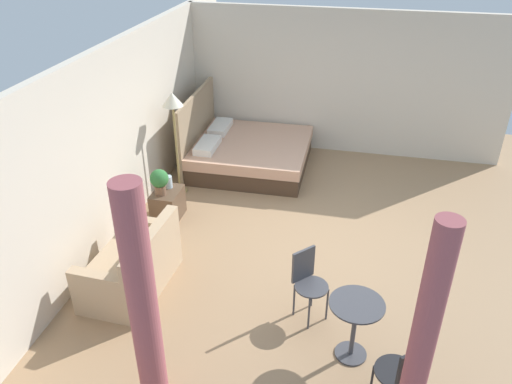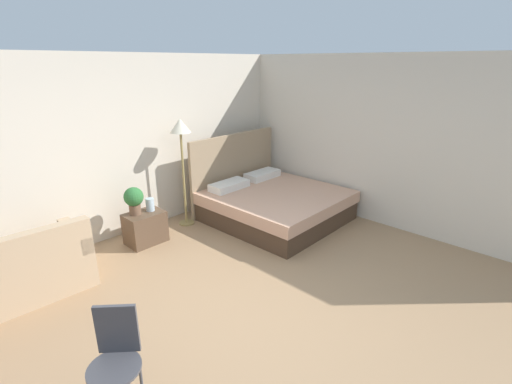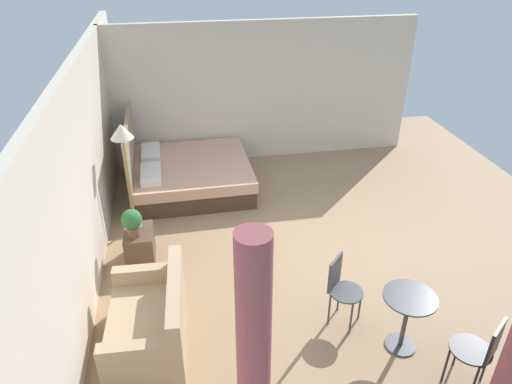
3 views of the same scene
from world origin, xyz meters
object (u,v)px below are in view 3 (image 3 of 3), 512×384
Objects in this scene: cafe_chair_near_window at (341,285)px; cafe_chair_near_couch at (482,348)px; bed at (187,173)px; balcony_table at (407,313)px; couch at (151,324)px; nightstand at (140,245)px; floor_lamp at (123,141)px; vase at (137,221)px; potted_plant at (132,221)px.

cafe_chair_near_couch is at bearing -137.96° from cafe_chair_near_window.
bed is 2.86× the size of balcony_table.
couch is 1.55× the size of cafe_chair_near_window.
cafe_chair_near_couch is (-0.62, -0.46, 0.04)m from balcony_table.
balcony_table is (-2.11, -2.88, 0.26)m from nightstand.
bed reaches higher than nightstand.
couch reaches higher than nightstand.
floor_lamp is 3.55m from cafe_chair_near_window.
cafe_chair_near_window is (0.52, 0.56, 0.03)m from balcony_table.
vase is at bearing 49.70° from cafe_chair_near_couch.
bed is 2.30× the size of cafe_chair_near_couch.
cafe_chair_near_window reaches higher than nightstand.
bed is 1.53× the size of couch.
potted_plant is 0.26m from vase.
cafe_chair_near_window is (-3.54, -1.57, 0.24)m from bed.
cafe_chair_near_window reaches higher than vase.
cafe_chair_near_couch reaches higher than balcony_table.
cafe_chair_near_window is at bearing -134.53° from floor_lamp.
cafe_chair_near_couch is at bearing -109.59° from couch.
cafe_chair_near_couch reaches higher than potted_plant.
balcony_table reaches higher than nightstand.
potted_plant is (1.50, 0.23, 0.40)m from couch.
balcony_table is at bearing -134.22° from floor_lamp.
floor_lamp is at bearing 8.30° from nightstand.
vase is at bearing 5.14° from nightstand.
nightstand is (-1.95, 0.75, -0.05)m from bed.
floor_lamp reaches higher than bed.
floor_lamp is at bearing 45.47° from cafe_chair_near_window.
cafe_chair_near_window is (0.01, -2.14, 0.22)m from couch.
couch is at bearing 79.29° from balcony_table.
potted_plant is 3.56m from balcony_table.
balcony_table is at bearing -127.63° from vase.
bed is at bearing -21.06° from nightstand.
floor_lamp is (0.69, 0.11, 0.90)m from vase.
bed reaches higher than potted_plant.
vase is (-1.83, 0.76, 0.27)m from bed.
couch reaches higher than balcony_table.
potted_plant is 2.14× the size of vase.
bed is at bearing 27.71° from balcony_table.
vase is 0.21× the size of cafe_chair_near_couch.
couch is 1.75m from vase.
couch is 2.76m from balcony_table.
bed reaches higher than vase.
cafe_chair_near_couch is at bearing -129.18° from nightstand.
bed reaches higher than balcony_table.
cafe_chair_near_couch is at bearing -135.59° from floor_lamp.
potted_plant reaches higher than vase.
nightstand is 2.83m from cafe_chair_near_window.
potted_plant is at bearing 55.54° from balcony_table.
floor_lamp is (-1.14, 0.87, 1.17)m from bed.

